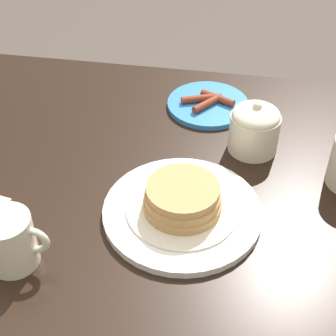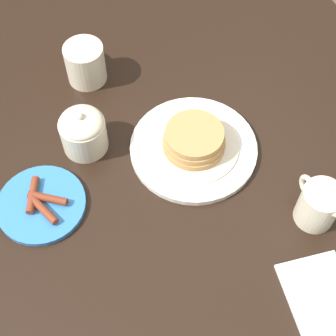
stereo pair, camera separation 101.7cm
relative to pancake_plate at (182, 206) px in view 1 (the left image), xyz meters
The scene contains 5 objects.
dining_table 0.17m from the pancake_plate, 25.21° to the right, with size 1.14×0.92×0.77m.
pancake_plate is the anchor object (origin of this frame).
side_plate_bacon 0.30m from the pancake_plate, 88.73° to the left, with size 0.16×0.16×0.02m.
creamer_pitcher 0.25m from the pancake_plate, 149.54° to the right, with size 0.11×0.07×0.09m.
sugar_bowl 0.21m from the pancake_plate, 61.75° to the left, with size 0.09×0.09×0.10m.
Camera 1 is at (0.01, -0.52, 1.34)m, focal length 55.00 mm.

